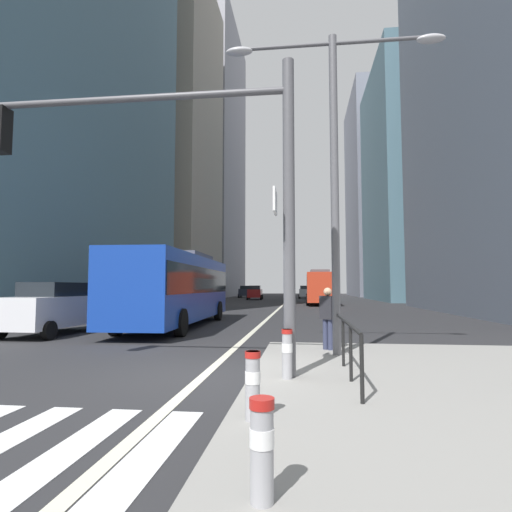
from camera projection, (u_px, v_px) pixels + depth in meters
ground_plane at (274, 313)px, 28.03m from camera, size 160.00×160.00×0.00m
crosswalk_stripes at (23, 453)px, 4.37m from camera, size 6.75×3.20×0.01m
lane_centre_line at (282, 306)px, 37.94m from camera, size 0.20×80.00×0.01m
office_tower_left_mid at (167, 138)px, 54.95m from camera, size 11.68×17.17×43.37m
office_tower_left_far at (210, 160)px, 79.93m from camera, size 10.62×24.66×53.19m
office_tower_right_mid at (416, 183)px, 54.55m from camera, size 11.28×20.01×31.14m
office_tower_right_far at (380, 196)px, 79.27m from camera, size 11.29×21.29×38.84m
city_bus_blue_oncoming at (178, 285)px, 18.46m from camera, size 2.89×11.39×3.40m
sedan_white_oncoming at (52, 308)px, 15.29m from camera, size 2.09×4.33×1.94m
city_bus_red_receding at (319, 286)px, 41.71m from camera, size 2.74×11.49×3.40m
car_oncoming_mid at (255, 292)px, 56.88m from camera, size 2.18×4.54×1.94m
car_receding_near at (315, 292)px, 64.04m from camera, size 2.17×4.44×1.94m
car_receding_far at (305, 292)px, 62.90m from camera, size 2.10×4.14×1.94m
car_oncoming_far at (245, 292)px, 67.16m from camera, size 2.10×4.05×1.94m
traffic_signal_gantry at (181, 167)px, 7.97m from camera, size 6.28×0.65×6.00m
street_lamp_post at (334, 146)px, 10.19m from camera, size 5.50×0.32×8.00m
bollard_front at (262, 444)px, 3.12m from camera, size 0.20×0.20×0.78m
bollard_left at (253, 382)px, 5.03m from camera, size 0.20×0.20×0.83m
bollard_right at (287, 351)px, 7.30m from camera, size 0.20×0.20×0.87m
pedestrian_railing at (346, 335)px, 7.78m from camera, size 0.06×4.14×0.98m
pedestrian_waiting at (328, 315)px, 10.68m from camera, size 0.44×0.43×1.61m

